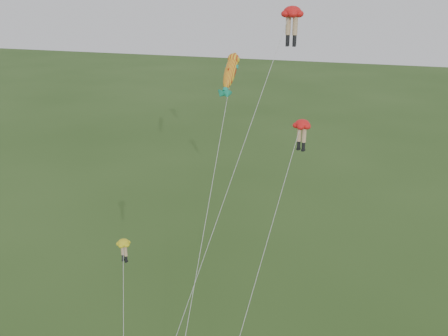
% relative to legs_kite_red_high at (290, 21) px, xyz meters
% --- Properties ---
extents(legs_kite_red_high, '(6.71, 10.04, 22.89)m').
position_rel_legs_kite_red_high_xyz_m(legs_kite_red_high, '(0.00, 0.00, 0.00)').
color(legs_kite_red_high, red).
rests_on(legs_kite_red_high, ground).
extents(legs_kite_red_mid, '(3.53, 10.92, 15.85)m').
position_rel_legs_kite_red_high_xyz_m(legs_kite_red_mid, '(1.24, -1.30, -6.96)').
color(legs_kite_red_mid, red).
rests_on(legs_kite_red_mid, ground).
extents(legs_kite_yellow, '(2.18, 4.55, 8.34)m').
position_rel_legs_kite_red_high_xyz_m(legs_kite_yellow, '(-9.13, -7.15, -14.34)').
color(legs_kite_yellow, yellow).
rests_on(legs_kite_yellow, ground).
extents(fish_kite, '(1.03, 11.81, 19.92)m').
position_rel_legs_kite_red_high_xyz_m(fish_kite, '(-4.15, 0.52, -3.59)').
color(fish_kite, yellow).
rests_on(fish_kite, ground).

